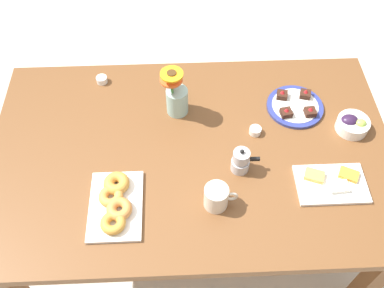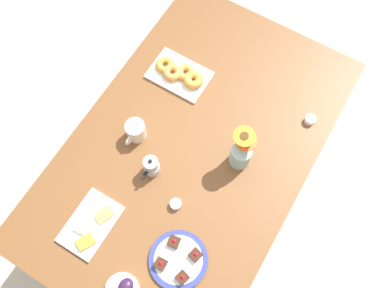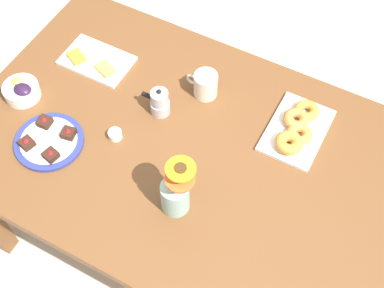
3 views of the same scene
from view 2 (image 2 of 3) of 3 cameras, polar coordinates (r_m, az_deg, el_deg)
The scene contains 10 objects.
ground_plane at distance 2.60m, azimuth -0.00°, elevation -6.44°, with size 6.00×6.00×0.00m, color beige.
dining_table at distance 1.98m, azimuth -0.00°, elevation -1.36°, with size 1.60×1.00×0.74m.
coffee_mug at distance 1.89m, azimuth -7.52°, elevation 1.77°, with size 0.12×0.09×0.10m.
cheese_platter at distance 1.84m, azimuth -13.33°, elevation -10.39°, with size 0.26×0.17×0.03m.
croissant_platter at distance 2.04m, azimuth -1.63°, elevation 9.34°, with size 0.19×0.28×0.05m.
jam_cup_honey at distance 1.81m, azimuth -2.19°, elevation -8.02°, with size 0.05×0.05×0.03m.
jam_cup_berry at distance 2.01m, azimuth 15.48°, elevation 3.15°, with size 0.05×0.05×0.03m.
dessert_plate at distance 1.77m, azimuth -1.84°, elevation -15.18°, with size 0.24×0.24×0.05m.
flower_vase at distance 1.81m, azimuth 6.53°, elevation -1.28°, with size 0.11×0.10×0.23m.
moka_pot at distance 1.82m, azimuth -5.43°, elevation -2.95°, with size 0.11×0.07×0.12m.
Camera 2 is at (0.60, 0.36, 2.51)m, focal length 40.00 mm.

